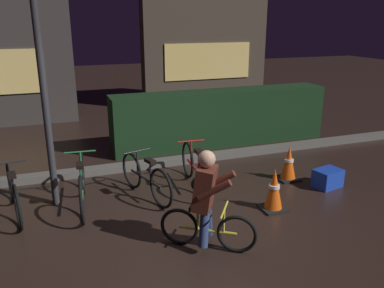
{
  "coord_description": "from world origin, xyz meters",
  "views": [
    {
      "loc": [
        -1.71,
        -4.6,
        2.66
      ],
      "look_at": [
        0.2,
        0.6,
        0.9
      ],
      "focal_mm": 37.07,
      "sensor_mm": 36.0,
      "label": 1
    }
  ],
  "objects_px": {
    "parked_bike_left_mid": "(14,193)",
    "parked_bike_center_right": "(146,178)",
    "parked_bike_center_left": "(82,184)",
    "traffic_cone_near": "(274,190)",
    "street_post": "(46,108)",
    "traffic_cone_far": "(289,163)",
    "cyclist": "(206,200)",
    "blue_crate": "(328,178)",
    "parked_bike_right_mid": "(196,168)"
  },
  "relations": [
    {
      "from": "parked_bike_center_left",
      "to": "blue_crate",
      "type": "distance_m",
      "value": 3.91
    },
    {
      "from": "parked_bike_left_mid",
      "to": "traffic_cone_near",
      "type": "bearing_deg",
      "value": -116.5
    },
    {
      "from": "street_post",
      "to": "parked_bike_right_mid",
      "type": "distance_m",
      "value": 2.46
    },
    {
      "from": "traffic_cone_near",
      "to": "cyclist",
      "type": "xyz_separation_m",
      "value": [
        -1.3,
        -0.59,
        0.32
      ]
    },
    {
      "from": "parked_bike_right_mid",
      "to": "blue_crate",
      "type": "height_order",
      "value": "parked_bike_right_mid"
    },
    {
      "from": "traffic_cone_near",
      "to": "cyclist",
      "type": "bearing_deg",
      "value": -155.56
    },
    {
      "from": "parked_bike_center_right",
      "to": "blue_crate",
      "type": "height_order",
      "value": "parked_bike_center_right"
    },
    {
      "from": "parked_bike_center_left",
      "to": "blue_crate",
      "type": "xyz_separation_m",
      "value": [
        3.85,
        -0.64,
        -0.2
      ]
    },
    {
      "from": "parked_bike_right_mid",
      "to": "cyclist",
      "type": "xyz_separation_m",
      "value": [
        -0.51,
        -1.71,
        0.29
      ]
    },
    {
      "from": "parked_bike_left_mid",
      "to": "traffic_cone_near",
      "type": "xyz_separation_m",
      "value": [
        3.51,
        -1.11,
        -0.02
      ]
    },
    {
      "from": "traffic_cone_near",
      "to": "parked_bike_center_left",
      "type": "bearing_deg",
      "value": 157.98
    },
    {
      "from": "parked_bike_center_left",
      "to": "traffic_cone_near",
      "type": "height_order",
      "value": "parked_bike_center_left"
    },
    {
      "from": "parked_bike_center_left",
      "to": "cyclist",
      "type": "height_order",
      "value": "cyclist"
    },
    {
      "from": "street_post",
      "to": "traffic_cone_near",
      "type": "bearing_deg",
      "value": -23.68
    },
    {
      "from": "parked_bike_center_right",
      "to": "parked_bike_right_mid",
      "type": "xyz_separation_m",
      "value": [
        0.85,
        0.08,
        0.02
      ]
    },
    {
      "from": "parked_bike_center_left",
      "to": "traffic_cone_near",
      "type": "relative_size",
      "value": 2.67
    },
    {
      "from": "parked_bike_left_mid",
      "to": "traffic_cone_near",
      "type": "height_order",
      "value": "parked_bike_left_mid"
    },
    {
      "from": "traffic_cone_near",
      "to": "traffic_cone_far",
      "type": "distance_m",
      "value": 1.23
    },
    {
      "from": "street_post",
      "to": "traffic_cone_far",
      "type": "bearing_deg",
      "value": -6.04
    },
    {
      "from": "cyclist",
      "to": "traffic_cone_near",
      "type": "bearing_deg",
      "value": 59.26
    },
    {
      "from": "traffic_cone_near",
      "to": "parked_bike_center_right",
      "type": "bearing_deg",
      "value": 147.34
    },
    {
      "from": "street_post",
      "to": "parked_bike_left_mid",
      "type": "height_order",
      "value": "street_post"
    },
    {
      "from": "parked_bike_center_right",
      "to": "traffic_cone_near",
      "type": "xyz_separation_m",
      "value": [
        1.64,
        -1.05,
        -0.01
      ]
    },
    {
      "from": "parked_bike_right_mid",
      "to": "traffic_cone_near",
      "type": "height_order",
      "value": "parked_bike_right_mid"
    },
    {
      "from": "blue_crate",
      "to": "parked_bike_center_left",
      "type": "bearing_deg",
      "value": 170.5
    },
    {
      "from": "traffic_cone_near",
      "to": "cyclist",
      "type": "distance_m",
      "value": 1.46
    },
    {
      "from": "street_post",
      "to": "parked_bike_center_right",
      "type": "height_order",
      "value": "street_post"
    },
    {
      "from": "parked_bike_left_mid",
      "to": "parked_bike_right_mid",
      "type": "xyz_separation_m",
      "value": [
        2.73,
        0.01,
        0.01
      ]
    },
    {
      "from": "parked_bike_left_mid",
      "to": "cyclist",
      "type": "relative_size",
      "value": 1.23
    },
    {
      "from": "parked_bike_left_mid",
      "to": "traffic_cone_far",
      "type": "relative_size",
      "value": 2.53
    },
    {
      "from": "parked_bike_right_mid",
      "to": "parked_bike_center_left",
      "type": "bearing_deg",
      "value": 96.49
    },
    {
      "from": "parked_bike_left_mid",
      "to": "parked_bike_center_right",
      "type": "relative_size",
      "value": 1.05
    },
    {
      "from": "traffic_cone_near",
      "to": "parked_bike_left_mid",
      "type": "bearing_deg",
      "value": 162.4
    },
    {
      "from": "parked_bike_left_mid",
      "to": "parked_bike_center_left",
      "type": "relative_size",
      "value": 0.91
    },
    {
      "from": "cyclist",
      "to": "parked_bike_right_mid",
      "type": "bearing_deg",
      "value": 108.14
    },
    {
      "from": "parked_bike_right_mid",
      "to": "cyclist",
      "type": "height_order",
      "value": "cyclist"
    },
    {
      "from": "traffic_cone_near",
      "to": "traffic_cone_far",
      "type": "bearing_deg",
      "value": 47.03
    },
    {
      "from": "parked_bike_left_mid",
      "to": "cyclist",
      "type": "bearing_deg",
      "value": -136.48
    },
    {
      "from": "parked_bike_left_mid",
      "to": "parked_bike_center_left",
      "type": "height_order",
      "value": "parked_bike_center_left"
    },
    {
      "from": "parked_bike_right_mid",
      "to": "cyclist",
      "type": "relative_size",
      "value": 1.28
    },
    {
      "from": "parked_bike_center_left",
      "to": "parked_bike_left_mid",
      "type": "bearing_deg",
      "value": 91.43
    },
    {
      "from": "parked_bike_center_left",
      "to": "traffic_cone_near",
      "type": "xyz_separation_m",
      "value": [
        2.58,
        -1.04,
        -0.05
      ]
    },
    {
      "from": "street_post",
      "to": "parked_bike_center_right",
      "type": "distance_m",
      "value": 1.77
    },
    {
      "from": "parked_bike_left_mid",
      "to": "parked_bike_center_right",
      "type": "distance_m",
      "value": 1.87
    },
    {
      "from": "parked_bike_right_mid",
      "to": "blue_crate",
      "type": "relative_size",
      "value": 3.62
    },
    {
      "from": "street_post",
      "to": "parked_bike_right_mid",
      "type": "xyz_separation_m",
      "value": [
        2.18,
        -0.18,
        -1.13
      ]
    },
    {
      "from": "street_post",
      "to": "parked_bike_center_left",
      "type": "distance_m",
      "value": 1.2
    },
    {
      "from": "traffic_cone_near",
      "to": "blue_crate",
      "type": "bearing_deg",
      "value": 17.48
    },
    {
      "from": "traffic_cone_far",
      "to": "blue_crate",
      "type": "relative_size",
      "value": 1.38
    },
    {
      "from": "street_post",
      "to": "traffic_cone_far",
      "type": "xyz_separation_m",
      "value": [
        3.8,
        -0.4,
        -1.17
      ]
    }
  ]
}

